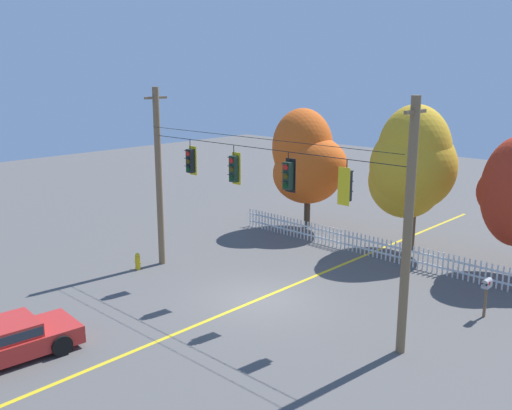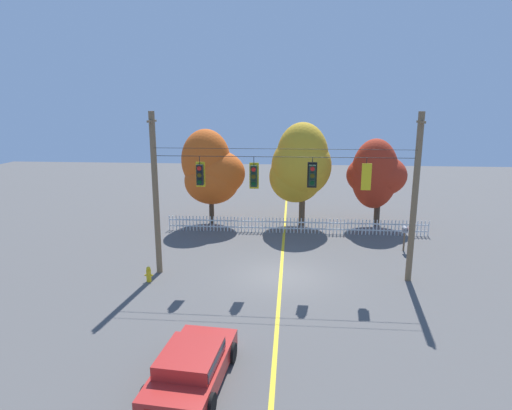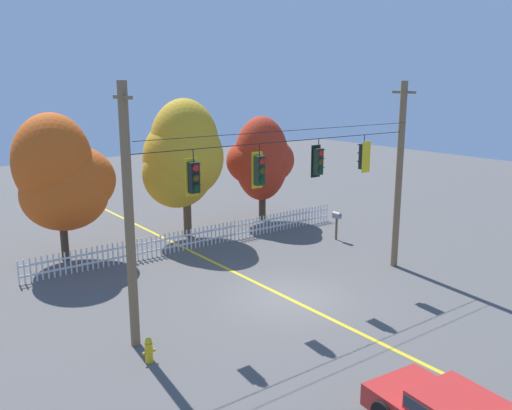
# 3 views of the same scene
# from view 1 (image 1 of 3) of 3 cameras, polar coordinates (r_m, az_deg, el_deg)

# --- Properties ---
(ground) EXTENTS (80.00, 80.00, 0.00)m
(ground) POSITION_cam_1_polar(r_m,az_deg,el_deg) (21.71, 0.31, -9.41)
(ground) COLOR #565451
(lane_centerline_stripe) EXTENTS (0.16, 36.00, 0.01)m
(lane_centerline_stripe) POSITION_cam_1_polar(r_m,az_deg,el_deg) (21.71, 0.31, -9.40)
(lane_centerline_stripe) COLOR gold
(lane_centerline_stripe) RESTS_ON ground
(signal_support_span) EXTENTS (12.15, 1.10, 7.73)m
(signal_support_span) POSITION_cam_1_polar(r_m,az_deg,el_deg) (20.51, 0.32, 0.80)
(signal_support_span) COLOR brown
(signal_support_span) RESTS_ON ground
(traffic_signal_northbound_primary) EXTENTS (0.43, 0.38, 1.45)m
(traffic_signal_northbound_primary) POSITION_cam_1_polar(r_m,az_deg,el_deg) (23.06, -6.56, 4.42)
(traffic_signal_northbound_primary) COLOR black
(traffic_signal_westbound_side) EXTENTS (0.43, 0.38, 1.50)m
(traffic_signal_westbound_side) POSITION_cam_1_polar(r_m,az_deg,el_deg) (21.24, -2.21, 3.65)
(traffic_signal_westbound_side) COLOR black
(traffic_signal_eastbound_side) EXTENTS (0.43, 0.38, 1.41)m
(traffic_signal_eastbound_side) POSITION_cam_1_polar(r_m,az_deg,el_deg) (19.44, 3.25, 2.94)
(traffic_signal_eastbound_side) COLOR black
(traffic_signal_southbound_primary) EXTENTS (0.43, 0.38, 1.44)m
(traffic_signal_southbound_primary) POSITION_cam_1_polar(r_m,az_deg,el_deg) (18.01, 8.99, 1.92)
(traffic_signal_southbound_primary) COLOR black
(white_picket_fence) EXTENTS (16.52, 0.06, 0.98)m
(white_picket_fence) POSITION_cam_1_polar(r_m,az_deg,el_deg) (26.59, 12.29, -4.27)
(white_picket_fence) COLOR white
(white_picket_fence) RESTS_ON ground
(autumn_maple_near_fence) EXTENTS (4.27, 3.64, 6.46)m
(autumn_maple_near_fence) POSITION_cam_1_polar(r_m,az_deg,el_deg) (30.49, 5.12, 4.31)
(autumn_maple_near_fence) COLOR #473828
(autumn_maple_near_fence) RESTS_ON ground
(autumn_maple_mid) EXTENTS (4.11, 3.94, 6.92)m
(autumn_maple_mid) POSITION_cam_1_polar(r_m,az_deg,el_deg) (27.38, 15.28, 3.77)
(autumn_maple_mid) COLOR brown
(autumn_maple_mid) RESTS_ON ground
(parked_car) EXTENTS (2.27, 4.17, 1.15)m
(parked_car) POSITION_cam_1_polar(r_m,az_deg,el_deg) (18.88, -23.71, -12.24)
(parked_car) COLOR red
(parked_car) RESTS_ON ground
(fire_hydrant) EXTENTS (0.38, 0.22, 0.74)m
(fire_hydrant) POSITION_cam_1_polar(r_m,az_deg,el_deg) (25.21, -11.76, -5.53)
(fire_hydrant) COLOR gold
(fire_hydrant) RESTS_ON ground
(roadside_mailbox) EXTENTS (0.25, 0.44, 1.41)m
(roadside_mailbox) POSITION_cam_1_polar(r_m,az_deg,el_deg) (21.37, 22.09, -7.52)
(roadside_mailbox) COLOR brown
(roadside_mailbox) RESTS_ON ground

